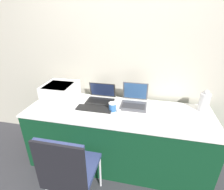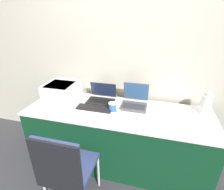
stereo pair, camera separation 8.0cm
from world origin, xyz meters
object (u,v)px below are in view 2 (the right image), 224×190
laptop_right (135,101)px  metal_pitcher (206,103)px  laptop_left (102,97)px  external_keyboard (94,108)px  printer (62,90)px  mouse (118,111)px  chair (64,167)px  coffee_cup (112,107)px

laptop_right → metal_pitcher: laptop_right is taller
laptop_left → external_keyboard: 0.25m
printer → laptop_left: printer is taller
laptop_right → external_keyboard: size_ratio=0.77×
printer → mouse: size_ratio=7.24×
chair → metal_pitcher: bearing=37.9°
coffee_cup → chair: bearing=-107.2°
external_keyboard → coffee_cup: (0.22, 0.02, 0.04)m
laptop_right → coffee_cup: (-0.24, -0.21, -0.01)m
laptop_right → external_keyboard: 0.51m
printer → coffee_cup: size_ratio=3.93×
metal_pitcher → laptop_left: bearing=-179.7°
printer → laptop_right: laptop_right is taller
external_keyboard → mouse: bearing=1.8°
laptop_right → chair: size_ratio=0.35×
external_keyboard → coffee_cup: bearing=4.7°
laptop_left → coffee_cup: laptop_left is taller
mouse → chair: (-0.32, -0.76, -0.20)m
laptop_left → chair: laptop_left is taller
laptop_right → metal_pitcher: 0.82m
printer → mouse: (0.81, -0.15, -0.11)m
coffee_cup → laptop_right: bearing=41.4°
laptop_left → metal_pitcher: bearing=0.3°
laptop_left → metal_pitcher: (1.26, 0.01, 0.07)m
laptop_right → metal_pitcher: bearing=1.9°
printer → chair: printer is taller
mouse → metal_pitcher: 1.01m
metal_pitcher → chair: bearing=-142.1°
mouse → metal_pitcher: (0.97, 0.24, 0.10)m
metal_pitcher → printer: bearing=-177.1°
external_keyboard → mouse: size_ratio=7.73×
mouse → chair: chair is taller
laptop_right → external_keyboard: (-0.46, -0.23, -0.05)m
external_keyboard → mouse: mouse is taller
external_keyboard → coffee_cup: size_ratio=4.20×
mouse → external_keyboard: bearing=-178.2°
laptop_right → chair: bearing=-115.9°
external_keyboard → metal_pitcher: bearing=11.2°
chair → coffee_cup: bearing=72.8°
external_keyboard → mouse: 0.30m
coffee_cup → metal_pitcher: (1.05, 0.23, 0.07)m
mouse → metal_pitcher: metal_pitcher is taller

